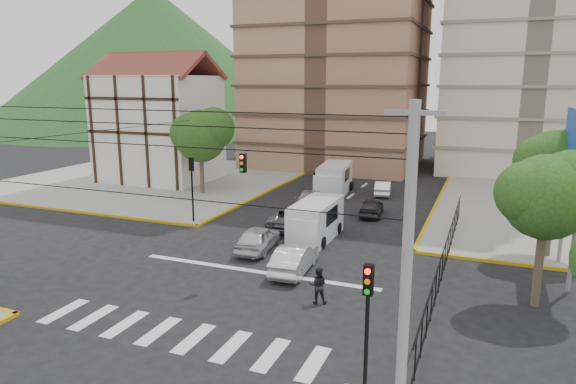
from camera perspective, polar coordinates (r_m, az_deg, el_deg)
The scene contains 24 objects.
ground at distance 25.62m, azimuth -4.77°, elevation -9.69°, with size 160.00×160.00×0.00m, color black.
sidewalk_nw at distance 52.27m, azimuth -14.73°, elevation 1.43°, with size 26.00×26.00×0.15m, color gray.
crosswalk_stripes at distance 20.93m, azimuth -12.35°, elevation -15.23°, with size 12.00×2.40×0.01m, color silver.
stop_line at distance 26.62m, azimuth -3.61°, elevation -8.79°, with size 13.00×0.40×0.01m, color silver.
tudor_building at distance 50.99m, azimuth -14.14°, elevation 7.08°, with size 10.80×8.05×12.23m.
distant_hill at distance 112.50m, azimuth -14.51°, elevation 14.19°, with size 70.00×70.00×28.00m, color #1A4E1E.
park_fence at distance 27.50m, azimuth 16.95°, elevation -8.64°, with size 0.10×22.50×1.66m, color black, non-canonical shape.
billboard at distance 27.71m, azimuth 29.32°, elevation 3.31°, with size 0.36×6.20×8.10m.
tree_park_a at distance 23.80m, azimuth 26.99°, elevation -0.12°, with size 4.41×3.60×6.83m.
tree_park_c at distance 30.72m, azimuth 27.83°, elevation 2.94°, with size 4.65×3.80×7.25m.
tree_tudor at distance 43.77m, azimuth -9.58°, elevation 6.43°, with size 5.39×4.40×7.43m.
traffic_light_se at distance 15.18m, azimuth 8.81°, elevation -13.07°, with size 0.28×0.22×4.40m.
traffic_light_nw at distance 35.02m, azimuth -10.64°, elevation 1.46°, with size 0.28×0.22×4.40m.
traffic_light_hanging at distance 22.27m, azimuth -7.36°, elevation 2.70°, with size 18.00×9.12×0.92m.
utility_pole_se at distance 13.24m, azimuth 12.98°, elevation -9.34°, with size 1.40×0.28×9.00m.
van_right_lane at distance 31.28m, azimuth 2.94°, elevation -3.34°, with size 2.20×5.24×2.36m.
van_left_lane at distance 44.17m, azimuth 5.09°, elevation 1.37°, with size 2.77×5.82×2.53m.
car_silver_front_left at distance 29.54m, azimuth -3.34°, elevation -5.16°, with size 1.70×4.22×1.44m, color silver.
car_white_front_right at distance 26.30m, azimuth 0.71°, elevation -7.41°, with size 1.49×4.26×1.40m, color silver.
car_grey_mid_left at distance 34.13m, azimuth 0.53°, elevation -2.71°, with size 2.43×5.28×1.47m, color #515458.
car_silver_rear_left at distance 39.37m, azimuth 2.65°, elevation -0.75°, with size 1.94×4.76×1.38m, color silver.
car_darkgrey_mid_right at distance 37.47m, azimuth 9.26°, elevation -1.64°, with size 1.52×3.78×1.29m, color #28282B.
car_white_rear_right at distance 44.40m, azimuth 10.50°, elevation 0.45°, with size 1.29×3.69×1.22m, color white.
pedestrian_crosswalk at distance 22.79m, azimuth 3.35°, elevation -10.31°, with size 0.80×0.62×1.65m, color black.
Camera 1 is at (10.70, -21.22, 9.58)m, focal length 32.00 mm.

